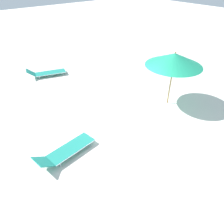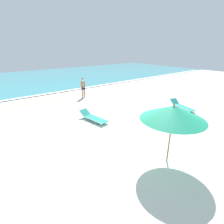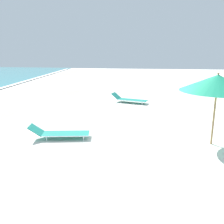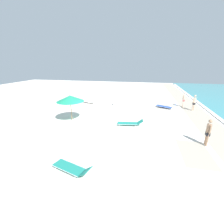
% 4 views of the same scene
% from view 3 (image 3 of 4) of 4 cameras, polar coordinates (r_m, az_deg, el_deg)
% --- Properties ---
extents(ground_plane, '(60.00, 60.00, 0.16)m').
position_cam_3_polar(ground_plane, '(9.21, 6.05, -6.28)').
color(ground_plane, silver).
extents(beach_umbrella, '(2.37, 2.37, 2.41)m').
position_cam_3_polar(beach_umbrella, '(8.68, 22.95, 6.10)').
color(beach_umbrella, '#9E7547').
rests_on(beach_umbrella, ground_plane).
extents(sun_lounger_under_umbrella, '(0.91, 2.19, 0.50)m').
position_cam_3_polar(sun_lounger_under_umbrella, '(9.18, -11.93, -4.67)').
color(sun_lounger_under_umbrella, '#1E8475').
rests_on(sun_lounger_under_umbrella, ground_plane).
extents(sun_lounger_beside_umbrella, '(1.19, 2.20, 0.52)m').
position_cam_3_polar(sun_lounger_beside_umbrella, '(14.79, 3.93, 2.95)').
color(sun_lounger_beside_umbrella, '#1E8475').
rests_on(sun_lounger_beside_umbrella, ground_plane).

